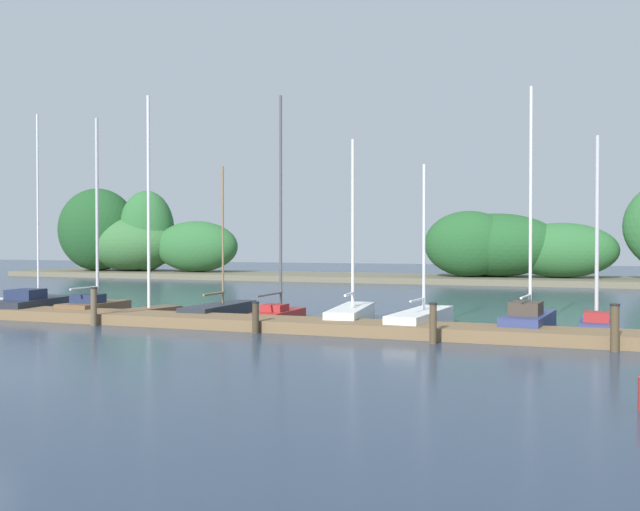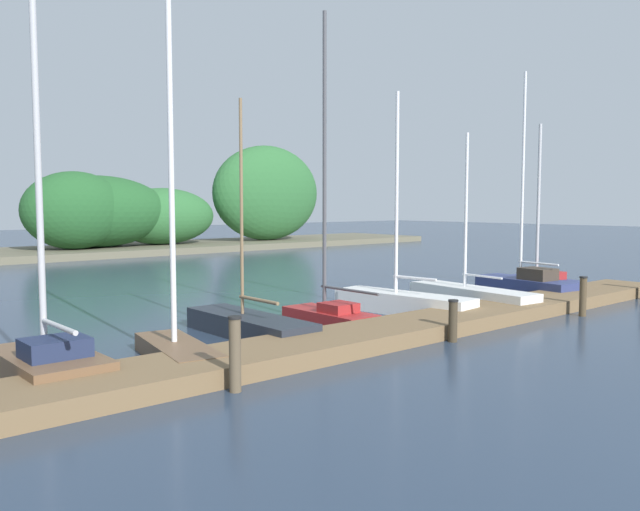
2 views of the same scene
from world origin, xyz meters
TOP-DOWN VIEW (x-y plane):
  - dock_pier at (0.00, 9.61)m, footprint 28.71×1.80m
  - sailboat_3 at (-5.01, 11.20)m, footprint 1.39×2.95m
  - sailboat_4 at (-2.62, 11.05)m, footprint 1.46×3.27m
  - sailboat_5 at (-0.21, 12.16)m, footprint 1.12×4.20m
  - sailboat_6 at (2.17, 11.94)m, footprint 1.02×3.26m
  - sailboat_7 at (4.83, 11.91)m, footprint 1.44×4.48m
  - sailboat_8 at (7.31, 11.40)m, footprint 1.38×4.56m
  - sailboat_9 at (10.51, 11.46)m, footprint 1.52×3.78m
  - sailboat_10 at (12.40, 12.01)m, footprint 1.03×3.07m
  - mooring_piling_2 at (-2.91, 8.48)m, footprint 0.22×0.22m
  - mooring_piling_3 at (2.88, 8.54)m, footprint 0.23×0.23m
  - mooring_piling_4 at (8.23, 8.26)m, footprint 0.22×0.22m

SIDE VIEW (x-z plane):
  - dock_pier at x=0.00m, z-range 0.00..0.35m
  - sailboat_5 at x=-0.21m, z-range -2.46..3.02m
  - sailboat_8 at x=7.31m, z-range -2.26..2.91m
  - sailboat_7 at x=4.83m, z-range -2.73..3.44m
  - sailboat_10 at x=12.40m, z-range -2.56..3.33m
  - sailboat_9 at x=10.51m, z-range -3.27..4.12m
  - sailboat_3 at x=-5.01m, z-range -3.25..4.12m
  - sailboat_6 at x=2.17m, z-range -3.48..4.35m
  - mooring_piling_3 at x=2.88m, z-range 0.01..0.95m
  - sailboat_4 at x=-2.62m, z-range -3.50..4.49m
  - mooring_piling_4 at x=8.23m, z-range 0.01..1.10m
  - mooring_piling_2 at x=-2.91m, z-range 0.01..1.26m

